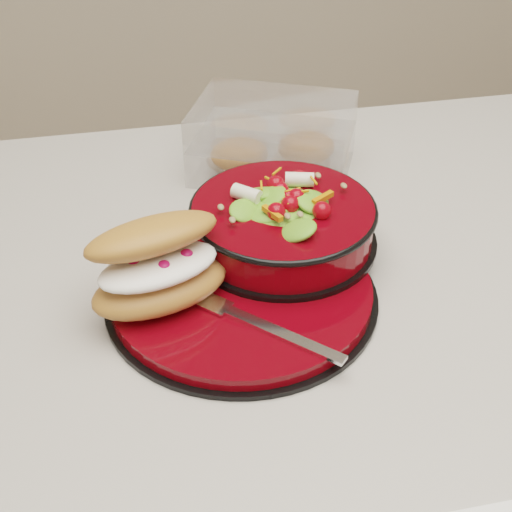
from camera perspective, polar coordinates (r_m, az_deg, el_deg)
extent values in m
cube|color=silver|center=(1.20, 9.96, -17.38)|extent=(1.16, 0.66, 0.86)
cube|color=beige|center=(0.89, 12.97, 0.10)|extent=(1.24, 0.74, 0.04)
cylinder|color=black|center=(0.76, -1.17, -3.28)|extent=(0.29, 0.29, 0.01)
cylinder|color=#660308|center=(0.76, -1.18, -2.70)|extent=(0.28, 0.28, 0.01)
torus|color=black|center=(0.75, -0.29, -2.84)|extent=(0.16, 0.16, 0.01)
cylinder|color=black|center=(0.81, 2.11, 1.26)|extent=(0.22, 0.22, 0.01)
cylinder|color=#660308|center=(0.80, 2.15, 2.72)|extent=(0.20, 0.20, 0.04)
torus|color=black|center=(0.79, 2.18, 3.80)|extent=(0.21, 0.21, 0.01)
ellipsoid|color=#4A8B27|center=(0.79, 2.17, 3.46)|extent=(0.17, 0.17, 0.07)
sphere|color=#B7070D|center=(0.78, 5.25, 6.21)|extent=(0.02, 0.02, 0.02)
sphere|color=#B7070D|center=(0.80, 3.82, 7.19)|extent=(0.02, 0.02, 0.02)
sphere|color=#B7070D|center=(0.81, 1.53, 7.41)|extent=(0.02, 0.02, 0.02)
sphere|color=#B7070D|center=(0.79, -0.38, 6.77)|extent=(0.02, 0.02, 0.02)
sphere|color=#B7070D|center=(0.76, -0.85, 5.59)|extent=(0.02, 0.02, 0.02)
sphere|color=#B7070D|center=(0.74, 0.53, 4.53)|extent=(0.02, 0.02, 0.02)
sphere|color=#B7070D|center=(0.74, 3.00, 4.27)|extent=(0.02, 0.02, 0.02)
sphere|color=#B7070D|center=(0.75, 4.97, 5.00)|extent=(0.02, 0.02, 0.02)
cylinder|color=silver|center=(0.81, 3.56, 7.38)|extent=(0.03, 0.04, 0.02)
cylinder|color=silver|center=(0.78, -0.77, 6.26)|extent=(0.04, 0.03, 0.02)
cube|color=orange|center=(0.74, 1.34, 4.75)|extent=(0.03, 0.03, 0.01)
cube|color=orange|center=(0.77, 5.45, 5.93)|extent=(0.03, 0.02, 0.01)
ellipsoid|color=#BE743A|center=(0.73, -7.66, -2.42)|extent=(0.16, 0.12, 0.04)
ellipsoid|color=white|center=(0.71, -7.82, -0.84)|extent=(0.14, 0.10, 0.02)
ellipsoid|color=#BE743A|center=(0.71, -8.12, 1.62)|extent=(0.15, 0.11, 0.03)
sphere|color=#BC0D3D|center=(0.71, -9.67, -0.68)|extent=(0.02, 0.02, 0.02)
sphere|color=#BC0D3D|center=(0.70, -7.36, -0.90)|extent=(0.02, 0.02, 0.02)
sphere|color=#BC0D3D|center=(0.71, -5.60, 0.02)|extent=(0.02, 0.02, 0.02)
sphere|color=#BC0D3D|center=(0.72, -8.76, 0.03)|extent=(0.02, 0.02, 0.02)
sphere|color=#191947|center=(0.71, -8.56, -0.24)|extent=(0.01, 0.01, 0.01)
sphere|color=#191947|center=(0.71, -6.89, -0.24)|extent=(0.01, 0.01, 0.01)
sphere|color=#191947|center=(0.70, -7.83, -0.65)|extent=(0.01, 0.01, 0.01)
cube|color=silver|center=(0.69, 2.08, -6.24)|extent=(0.11, 0.11, 0.00)
cube|color=silver|center=(0.73, -3.59, -3.75)|extent=(0.05, 0.05, 0.00)
cube|color=white|center=(0.98, 1.38, 8.21)|extent=(0.25, 0.22, 0.05)
cube|color=white|center=(0.96, 1.42, 10.70)|extent=(0.25, 0.22, 0.04)
ellipsoid|color=#BE743A|center=(0.97, -1.34, 8.15)|extent=(0.08, 0.07, 0.04)
ellipsoid|color=#BE743A|center=(0.99, 4.05, 8.66)|extent=(0.08, 0.07, 0.04)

